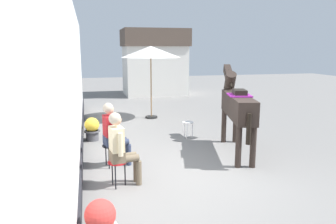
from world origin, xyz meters
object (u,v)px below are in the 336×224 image
Objects in this scene: spare_stool_white at (188,124)px; seated_visitor_far at (113,131)px; flower_planter_nearest at (101,223)px; seated_visitor_near at (120,145)px; satchel_bag at (118,147)px; saddled_horse_center at (237,105)px; cafe_parasol at (151,52)px; flower_planter_farthest at (92,129)px.

seated_visitor_far is at bearing -140.82° from spare_stool_white.
spare_stool_white is at bearing 39.18° from seated_visitor_far.
flower_planter_nearest reaches higher than spare_stool_white.
flower_planter_nearest is (-0.45, -1.86, -0.44)m from seated_visitor_near.
spare_stool_white is at bearing 53.02° from seated_visitor_near.
seated_visitor_near is at bearing 0.17° from satchel_bag.
spare_stool_white is 2.20m from satchel_bag.
saddled_horse_center is at bearing 25.46° from seated_visitor_near.
spare_stool_white is (0.49, -2.92, -1.96)m from cafe_parasol.
seated_visitor_near is 1.09m from seated_visitor_far.
seated_visitor_near and seated_visitor_far have the same top height.
cafe_parasol reaches higher than spare_stool_white.
seated_visitor_far is at bearing -6.48° from satchel_bag.
satchel_bag is at bearing -61.69° from flower_planter_farthest.
flower_planter_farthest is 0.25× the size of cafe_parasol.
flower_planter_farthest is 1.30m from satchel_bag.
saddled_horse_center is 1.14× the size of cafe_parasol.
flower_planter_farthest is at bearing 100.48° from seated_visitor_far.
cafe_parasol is at bearing 105.64° from saddled_horse_center.
satchel_bag is at bearing -159.54° from spare_stool_white.
seated_visitor_far reaches higher than flower_planter_nearest.
seated_visitor_far reaches higher than spare_stool_white.
saddled_horse_center is at bearing -74.36° from cafe_parasol.
seated_visitor_near is 2.17× the size of flower_planter_nearest.
flower_planter_farthest is at bearing -147.45° from satchel_bag.
satchel_bag is (-2.04, -0.76, -0.30)m from spare_stool_white.
seated_visitor_near is 0.54× the size of cafe_parasol.
flower_planter_nearest is 5.14m from flower_planter_farthest.
flower_planter_nearest is 8.24m from cafe_parasol.
seated_visitor_far is 3.02× the size of spare_stool_white.
flower_planter_farthest is (-3.39, 1.88, -0.82)m from saddled_horse_center.
cafe_parasol is at bearing 74.39° from flower_planter_nearest.
seated_visitor_near is 3.28m from saddled_horse_center.
flower_planter_nearest is at bearing -136.10° from saddled_horse_center.
seated_visitor_far is (-0.05, 1.08, 0.00)m from seated_visitor_near.
saddled_horse_center reaches higher than flower_planter_farthest.
seated_visitor_near reaches higher than satchel_bag.
spare_stool_white is at bearing -80.47° from cafe_parasol.
seated_visitor_far is 4.96× the size of satchel_bag.
satchel_bag is at bearing 85.93° from seated_visitor_near.
cafe_parasol reaches higher than flower_planter_nearest.
flower_planter_nearest is at bearing -118.95° from spare_stool_white.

